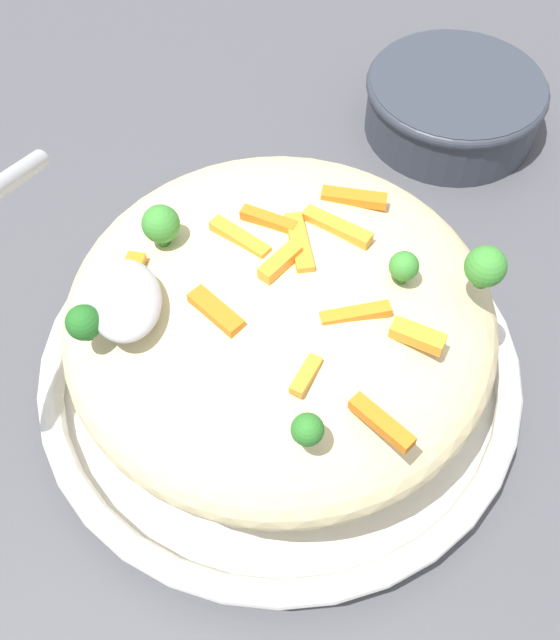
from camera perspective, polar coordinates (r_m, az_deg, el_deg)
ground_plane at (r=0.53m, az=-0.00°, el=-4.94°), size 2.40×2.40×0.00m
serving_bowl at (r=0.51m, az=-0.00°, el=-3.76°), size 0.32×0.32×0.04m
pasta_mound at (r=0.46m, az=-0.00°, el=0.24°), size 0.27×0.27×0.10m
carrot_piece_0 at (r=0.47m, az=5.68°, el=9.30°), size 0.02×0.04×0.01m
carrot_piece_1 at (r=0.42m, az=0.55°, el=4.16°), size 0.02×0.03×0.01m
carrot_piece_2 at (r=0.40m, az=10.49°, el=-1.20°), size 0.03×0.03×0.01m
carrot_piece_3 at (r=0.44m, az=-0.68°, el=7.70°), size 0.03×0.03×0.01m
carrot_piece_4 at (r=0.43m, az=-11.49°, el=3.30°), size 0.03×0.02×0.01m
carrot_piece_5 at (r=0.41m, az=5.79°, el=0.46°), size 0.01×0.04×0.01m
carrot_piece_6 at (r=0.37m, az=7.78°, el=-7.78°), size 0.04×0.03×0.01m
carrot_piece_7 at (r=0.39m, az=2.11°, el=-4.22°), size 0.02×0.02×0.01m
carrot_piece_8 at (r=0.44m, az=-3.09°, el=6.29°), size 0.04×0.03×0.01m
carrot_piece_9 at (r=0.43m, az=1.48°, el=5.91°), size 0.04×0.01×0.01m
carrot_piece_10 at (r=0.41m, az=-4.93°, el=0.63°), size 0.04×0.03×0.01m
carrot_piece_11 at (r=0.44m, az=4.38°, el=7.12°), size 0.04×0.04×0.01m
broccoli_floret_0 at (r=0.42m, az=9.45°, el=4.05°), size 0.02×0.02×0.02m
broccoli_floret_1 at (r=0.36m, az=2.11°, el=-8.39°), size 0.02×0.02×0.02m
broccoli_floret_2 at (r=0.44m, az=-9.10°, el=7.23°), size 0.02×0.02×0.03m
broccoli_floret_3 at (r=0.43m, az=15.44°, el=3.93°), size 0.02×0.02×0.03m
broccoli_floret_4 at (r=0.41m, az=-14.77°, el=-0.21°), size 0.02×0.02×0.02m
serving_spoon at (r=0.41m, az=-16.98°, el=3.79°), size 0.18×0.15×0.09m
companion_bowl at (r=0.70m, az=13.14°, el=15.93°), size 0.16×0.16×0.05m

